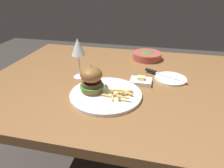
{
  "coord_description": "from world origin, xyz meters",
  "views": [
    {
      "loc": [
        0.13,
        -0.87,
        1.18
      ],
      "look_at": [
        -0.04,
        -0.14,
        0.78
      ],
      "focal_mm": 32.0,
      "sensor_mm": 36.0,
      "label": 1
    }
  ],
  "objects_px": {
    "butter_dish": "(141,81)",
    "soup_bowl": "(147,56)",
    "table_knife": "(161,74)",
    "main_plate": "(106,94)",
    "wine_glass": "(78,48)",
    "burger_sandwich": "(92,80)",
    "bread_plate": "(171,79)"
  },
  "relations": [
    {
      "from": "main_plate",
      "to": "burger_sandwich",
      "type": "xyz_separation_m",
      "value": [
        -0.06,
        0.01,
        0.06
      ]
    },
    {
      "from": "burger_sandwich",
      "to": "wine_glass",
      "type": "relative_size",
      "value": 0.64
    },
    {
      "from": "soup_bowl",
      "to": "bread_plate",
      "type": "bearing_deg",
      "value": -62.75
    },
    {
      "from": "main_plate",
      "to": "wine_glass",
      "type": "distance_m",
      "value": 0.27
    },
    {
      "from": "butter_dish",
      "to": "table_knife",
      "type": "bearing_deg",
      "value": 45.87
    },
    {
      "from": "burger_sandwich",
      "to": "bread_plate",
      "type": "bearing_deg",
      "value": 32.91
    },
    {
      "from": "burger_sandwich",
      "to": "bread_plate",
      "type": "relative_size",
      "value": 0.82
    },
    {
      "from": "bread_plate",
      "to": "table_knife",
      "type": "relative_size",
      "value": 0.74
    },
    {
      "from": "wine_glass",
      "to": "main_plate",
      "type": "bearing_deg",
      "value": -41.24
    },
    {
      "from": "butter_dish",
      "to": "burger_sandwich",
      "type": "bearing_deg",
      "value": -143.62
    },
    {
      "from": "table_knife",
      "to": "burger_sandwich",
      "type": "bearing_deg",
      "value": -140.22
    },
    {
      "from": "main_plate",
      "to": "bread_plate",
      "type": "distance_m",
      "value": 0.35
    },
    {
      "from": "wine_glass",
      "to": "soup_bowl",
      "type": "relative_size",
      "value": 1.14
    },
    {
      "from": "main_plate",
      "to": "butter_dish",
      "type": "xyz_separation_m",
      "value": [
        0.13,
        0.15,
        0.0
      ]
    },
    {
      "from": "main_plate",
      "to": "table_knife",
      "type": "distance_m",
      "value": 0.33
    },
    {
      "from": "main_plate",
      "to": "bread_plate",
      "type": "xyz_separation_m",
      "value": [
        0.27,
        0.22,
        -0.0
      ]
    },
    {
      "from": "main_plate",
      "to": "wine_glass",
      "type": "relative_size",
      "value": 1.52
    },
    {
      "from": "bread_plate",
      "to": "soup_bowl",
      "type": "bearing_deg",
      "value": 117.25
    },
    {
      "from": "butter_dish",
      "to": "soup_bowl",
      "type": "xyz_separation_m",
      "value": [
        0.0,
        0.33,
        0.01
      ]
    },
    {
      "from": "wine_glass",
      "to": "bread_plate",
      "type": "relative_size",
      "value": 1.3
    },
    {
      "from": "wine_glass",
      "to": "butter_dish",
      "type": "height_order",
      "value": "wine_glass"
    },
    {
      "from": "main_plate",
      "to": "soup_bowl",
      "type": "distance_m",
      "value": 0.5
    },
    {
      "from": "table_knife",
      "to": "butter_dish",
      "type": "xyz_separation_m",
      "value": [
        -0.09,
        -0.1,
        -0.0
      ]
    },
    {
      "from": "table_knife",
      "to": "butter_dish",
      "type": "relative_size",
      "value": 2.09
    },
    {
      "from": "burger_sandwich",
      "to": "table_knife",
      "type": "height_order",
      "value": "burger_sandwich"
    },
    {
      "from": "table_knife",
      "to": "butter_dish",
      "type": "bearing_deg",
      "value": -134.13
    },
    {
      "from": "main_plate",
      "to": "table_knife",
      "type": "height_order",
      "value": "table_knife"
    },
    {
      "from": "table_knife",
      "to": "wine_glass",
      "type": "bearing_deg",
      "value": -166.6
    },
    {
      "from": "main_plate",
      "to": "bread_plate",
      "type": "bearing_deg",
      "value": 39.1
    },
    {
      "from": "main_plate",
      "to": "wine_glass",
      "type": "xyz_separation_m",
      "value": [
        -0.17,
        0.15,
        0.14
      ]
    },
    {
      "from": "table_knife",
      "to": "soup_bowl",
      "type": "height_order",
      "value": "soup_bowl"
    },
    {
      "from": "soup_bowl",
      "to": "table_knife",
      "type": "bearing_deg",
      "value": -69.3
    }
  ]
}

